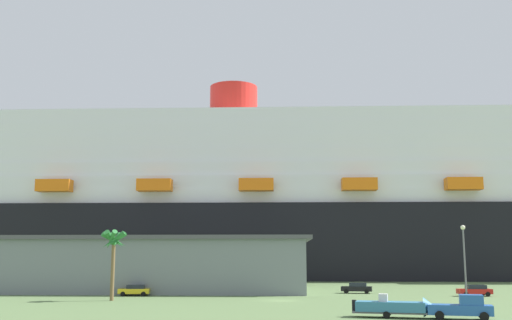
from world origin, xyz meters
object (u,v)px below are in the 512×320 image
at_px(parked_car_red_hatchback, 475,290).
at_px(parked_car_black_coupe, 357,288).
at_px(small_boat_on_trailer, 398,307).
at_px(pickup_truck, 463,308).
at_px(street_lamp, 464,253).
at_px(palm_tree, 114,244).
at_px(cruise_ship, 348,212).
at_px(parked_car_yellow_taxi, 135,290).

bearing_deg(parked_car_red_hatchback, parked_car_black_coupe, 162.22).
xyz_separation_m(small_boat_on_trailer, parked_car_red_hatchback, (14.92, 32.17, -0.12)).
relative_size(pickup_truck, street_lamp, 0.63).
bearing_deg(palm_tree, small_boat_on_trailer, -28.66).
height_order(cruise_ship, parked_car_red_hatchback, cruise_ship).
height_order(parked_car_yellow_taxi, parked_car_red_hatchback, same).
xyz_separation_m(pickup_truck, street_lamp, (4.60, 17.97, 4.92)).
relative_size(street_lamp, parked_car_red_hatchback, 1.93).
xyz_separation_m(palm_tree, parked_car_black_coupe, (32.39, 18.93, -6.41)).
height_order(pickup_truck, parked_car_yellow_taxi, pickup_truck).
relative_size(palm_tree, street_lamp, 0.97).
height_order(pickup_truck, palm_tree, palm_tree).
bearing_deg(parked_car_black_coupe, pickup_truck, -79.68).
height_order(street_lamp, parked_car_red_hatchback, street_lamp).
bearing_deg(palm_tree, parked_car_black_coupe, 30.31).
distance_m(pickup_truck, palm_tree, 44.36).
bearing_deg(parked_car_yellow_taxi, palm_tree, -90.83).
bearing_deg(pickup_truck, small_boat_on_trailer, 170.01).
distance_m(small_boat_on_trailer, palm_tree, 39.03).
relative_size(cruise_ship, parked_car_yellow_taxi, 52.63).
bearing_deg(palm_tree, pickup_truck, -26.29).
relative_size(cruise_ship, parked_car_black_coupe, 50.16).
bearing_deg(small_boat_on_trailer, street_lamp, 59.07).
relative_size(parked_car_yellow_taxi, parked_car_red_hatchback, 0.96).
bearing_deg(parked_car_red_hatchback, palm_tree, -164.30).
distance_m(small_boat_on_trailer, parked_car_black_coupe, 37.44).
relative_size(small_boat_on_trailer, parked_car_yellow_taxi, 1.88).
relative_size(street_lamp, parked_car_yellow_taxi, 2.01).
height_order(street_lamp, parked_car_black_coupe, street_lamp).
distance_m(cruise_ship, street_lamp, 82.87).
height_order(cruise_ship, parked_car_yellow_taxi, cruise_ship).
height_order(small_boat_on_trailer, street_lamp, street_lamp).
bearing_deg(cruise_ship, pickup_truck, -87.14).
bearing_deg(parked_car_black_coupe, palm_tree, -149.69).
bearing_deg(pickup_truck, parked_car_yellow_taxi, 143.83).
distance_m(cruise_ship, pickup_truck, 100.93).
bearing_deg(cruise_ship, palm_tree, -113.25).
height_order(cruise_ship, palm_tree, cruise_ship).
height_order(cruise_ship, street_lamp, cruise_ship).
bearing_deg(parked_car_red_hatchback, pickup_truck, -105.73).
relative_size(pickup_truck, small_boat_on_trailer, 0.67).
distance_m(palm_tree, street_lamp, 44.02).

